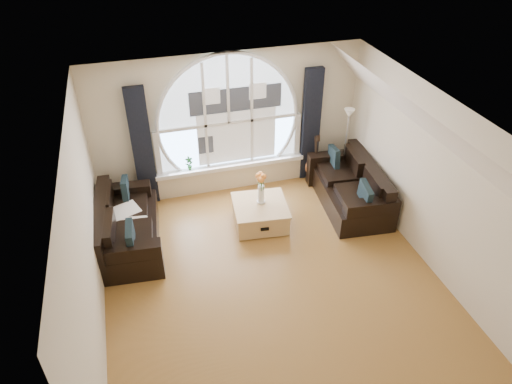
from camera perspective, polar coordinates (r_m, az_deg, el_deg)
name	(u,v)px	position (r m, az deg, el deg)	size (l,w,h in m)	color
ground	(272,279)	(7.38, 1.97, -10.59)	(5.00, 5.50, 0.01)	brown
ceiling	(276,121)	(5.78, 2.50, 8.58)	(5.00, 5.50, 0.01)	silver
wall_back	(228,124)	(8.76, -3.39, 8.27)	(5.00, 0.01, 2.70)	beige
wall_front	(366,382)	(4.76, 13.22, -21.61)	(5.00, 0.01, 2.70)	beige
wall_left	(86,243)	(6.32, -20.01, -5.83)	(0.01, 5.50, 2.70)	beige
wall_right	(432,182)	(7.53, 20.62, 1.13)	(0.01, 5.50, 2.70)	beige
attic_slope	(428,125)	(6.89, 20.24, 7.69)	(0.92, 5.50, 0.72)	silver
arched_window	(228,111)	(8.61, -3.41, 9.83)	(2.60, 0.06, 2.15)	silver
window_sill	(231,165)	(9.08, -3.07, 3.25)	(2.90, 0.22, 0.08)	white
window_frame	(228,112)	(8.58, -3.36, 9.75)	(2.76, 0.08, 2.15)	white
neighbor_house	(237,116)	(8.68, -2.38, 9.16)	(1.70, 0.02, 1.50)	silver
curtain_left	(142,148)	(8.58, -13.65, 5.19)	(0.35, 0.12, 2.30)	black
curtain_right	(311,126)	(9.18, 6.68, 8.03)	(0.35, 0.12, 2.30)	black
sofa_left	(127,225)	(8.02, -15.38, -3.91)	(0.95, 1.90, 0.85)	black
sofa_right	(349,187)	(8.81, 11.29, 0.61)	(0.95, 1.90, 0.84)	black
coffee_chest	(260,213)	(8.28, 0.51, -2.57)	(0.93, 0.93, 0.45)	tan
throw_blanket	(125,216)	(8.05, -15.62, -2.88)	(0.55, 0.55, 0.10)	silver
vase_flowers	(261,184)	(8.00, 0.62, 1.02)	(0.24, 0.24, 0.70)	white
floor_lamp	(345,147)	(9.24, 10.77, 5.36)	(0.24, 0.24, 1.60)	#B2B2B2
guitar	(314,157)	(9.37, 7.11, 4.26)	(0.36, 0.24, 1.06)	brown
potted_plant	(189,163)	(8.87, -8.13, 3.46)	(0.15, 0.10, 0.28)	#1E6023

